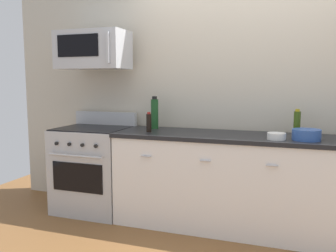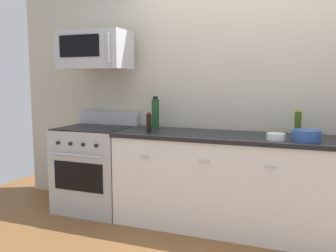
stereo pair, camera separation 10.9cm
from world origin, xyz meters
name	(u,v)px [view 1 (the left image)]	position (x,y,z in m)	size (l,w,h in m)	color
ground_plane	(241,229)	(0.00, 0.00, 0.00)	(6.67, 6.67, 0.00)	brown
back_wall	(249,88)	(0.00, 0.41, 1.35)	(5.56, 0.10, 2.70)	beige
counter_unit	(242,183)	(0.00, 0.00, 0.46)	(2.47, 0.66, 0.92)	white
range_oven	(94,168)	(-1.61, 0.00, 0.47)	(0.76, 0.69, 1.07)	#B7BABF
microwave	(93,50)	(-1.61, 0.05, 1.75)	(0.74, 0.44, 0.40)	#B7BABF
bottle_olive_oil	(297,123)	(0.47, 0.18, 1.04)	(0.06, 0.06, 0.24)	#385114
bottle_soy_sauce_dark	(149,123)	(-0.91, -0.11, 1.01)	(0.05, 0.05, 0.20)	black
bottle_wine_green	(155,113)	(-0.95, 0.16, 1.08)	(0.08, 0.08, 0.34)	#19471E
bowl_blue_mixing	(306,134)	(0.55, -0.12, 0.97)	(0.24, 0.24, 0.09)	#2D519E
bowl_white_ceramic	(277,136)	(0.31, -0.16, 0.95)	(0.16, 0.16, 0.06)	white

